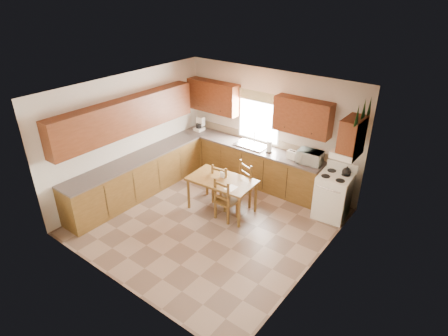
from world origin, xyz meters
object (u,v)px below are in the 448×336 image
Objects in this scene: chair_near_right at (223,183)px; chair_near_left at (227,198)px; microwave at (310,157)px; dining_table at (222,195)px; stove at (333,196)px; chair_far_left at (239,186)px; chair_far_right at (268,172)px.

chair_near_left is at bearing 128.64° from chair_near_right.
microwave reaches higher than dining_table.
chair_far_left is at bearing -157.62° from stove.
stove reaches higher than chair_far_right.
microwave is 1.94m from chair_near_right.
chair_near_left is at bearing -64.87° from chair_far_left.
stove is 0.67× the size of dining_table.
chair_near_right is at bearing -154.45° from chair_far_left.
chair_far_right is (-1.64, 0.16, -0.03)m from stove.
chair_near_right is (-1.42, -1.17, -0.60)m from microwave.
chair_near_left is 1.08× the size of chair_far_right.
stove is 1.95× the size of microwave.
chair_near_right is at bearing -160.95° from stove.
dining_table is at bearing 117.43° from chair_near_right.
microwave is at bearing -145.62° from chair_near_right.
chair_far_right is (-0.95, -0.08, -0.63)m from microwave.
microwave is (-0.69, 0.24, 0.60)m from stove.
microwave is at bearing -119.07° from chair_near_left.
dining_table is at bearing -104.81° from chair_far_left.
chair_near_left is 1.00× the size of chair_near_right.
chair_far_left is at bearing -97.80° from chair_far_right.
stove is at bearing 27.88° from dining_table.
stove is 1.65m from chair_far_right.
microwave is 0.47× the size of chair_far_left.
chair_near_left is (-1.67, -1.39, 0.00)m from stove.
chair_far_right is at bearing 103.99° from chair_far_left.
chair_far_left is at bearing 52.52° from dining_table.
chair_far_left is (-1.04, -1.13, -0.56)m from microwave.
chair_near_left is at bearing -94.16° from chair_far_right.
chair_near_right is (-0.17, 0.27, 0.10)m from dining_table.
dining_table is (-1.94, -1.20, -0.09)m from stove.
chair_far_left reaches higher than dining_table.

